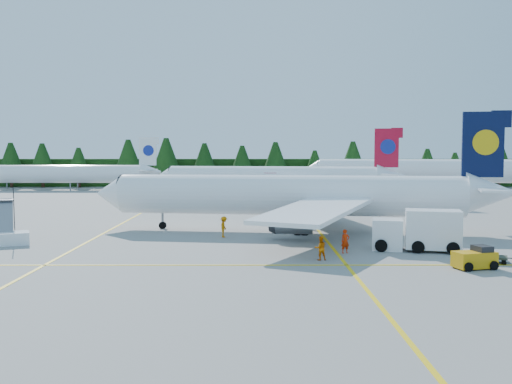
{
  "coord_description": "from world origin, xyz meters",
  "views": [
    {
      "loc": [
        -0.1,
        -43.23,
        7.46
      ],
      "look_at": [
        0.05,
        13.45,
        3.5
      ],
      "focal_mm": 40.0,
      "sensor_mm": 36.0,
      "label": 1
    }
  ],
  "objects_px": {
    "airliner_navy": "(281,196)",
    "baggage_tug": "(475,258)",
    "airliner_red": "(268,179)",
    "airstairs": "(3,235)",
    "service_truck": "(417,230)"
  },
  "relations": [
    {
      "from": "airliner_navy",
      "to": "service_truck",
      "type": "relative_size",
      "value": 5.57
    },
    {
      "from": "airliner_red",
      "to": "airstairs",
      "type": "xyz_separation_m",
      "value": [
        -22.36,
        -42.91,
        -2.56
      ]
    },
    {
      "from": "airstairs",
      "to": "service_truck",
      "type": "height_order",
      "value": "airstairs"
    },
    {
      "from": "airliner_navy",
      "to": "baggage_tug",
      "type": "relative_size",
      "value": 13.35
    },
    {
      "from": "baggage_tug",
      "to": "airstairs",
      "type": "bearing_deg",
      "value": 149.73
    },
    {
      "from": "airliner_navy",
      "to": "airliner_red",
      "type": "relative_size",
      "value": 1.01
    },
    {
      "from": "service_truck",
      "to": "baggage_tug",
      "type": "relative_size",
      "value": 2.4
    },
    {
      "from": "airliner_red",
      "to": "service_truck",
      "type": "bearing_deg",
      "value": -68.72
    },
    {
      "from": "airliner_red",
      "to": "service_truck",
      "type": "xyz_separation_m",
      "value": [
        10.26,
        -45.82,
        -1.77
      ]
    },
    {
      "from": "airliner_navy",
      "to": "baggage_tug",
      "type": "bearing_deg",
      "value": -48.68
    },
    {
      "from": "airliner_navy",
      "to": "airstairs",
      "type": "bearing_deg",
      "value": -152.93
    },
    {
      "from": "airliner_navy",
      "to": "airstairs",
      "type": "height_order",
      "value": "airliner_navy"
    },
    {
      "from": "baggage_tug",
      "to": "service_truck",
      "type": "bearing_deg",
      "value": 90.88
    },
    {
      "from": "airstairs",
      "to": "service_truck",
      "type": "relative_size",
      "value": 0.86
    },
    {
      "from": "airliner_red",
      "to": "airstairs",
      "type": "height_order",
      "value": "airliner_red"
    }
  ]
}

